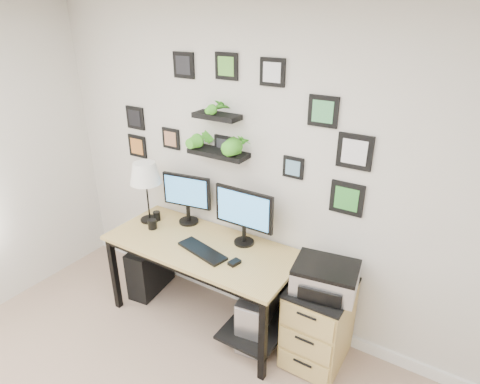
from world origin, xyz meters
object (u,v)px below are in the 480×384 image
Objects in this scene: mug at (152,224)px; pc_tower_grey at (258,315)px; desk at (208,256)px; monitor_left at (187,195)px; table_lamp at (145,174)px; monitor_right at (244,212)px; pc_tower_black at (150,268)px; file_cabinet at (318,323)px; printer at (325,278)px.

pc_tower_grey is at bearing 2.40° from mug.
monitor_left is (-0.35, 0.20, 0.39)m from desk.
pc_tower_grey is (0.84, -0.21, -0.78)m from monitor_left.
monitor_left is 1.17m from pc_tower_grey.
table_lamp is 1.51m from pc_tower_grey.
pc_tower_black is (-0.96, -0.14, -0.80)m from monitor_right.
desk is 1.02m from file_cabinet.
mug is at bearing -38.31° from table_lamp.
monitor_left is at bearing 176.18° from monitor_right.
monitor_right is at bearing -3.82° from monitor_left.
table_lamp is at bearing 36.61° from pc_tower_black.
desk is at bearing 5.09° from mug.
monitor_left is at bearing 173.38° from printer.
desk is 0.89m from table_lamp.
pc_tower_grey is (0.49, -0.01, -0.39)m from desk.
pc_tower_grey is 0.75× the size of file_cabinet.
monitor_left is at bearing 19.09° from pc_tower_black.
table_lamp is at bearing 175.63° from desk.
pc_tower_black is (-0.36, -0.18, -0.78)m from monitor_left.
printer is (1.55, 0.09, -0.02)m from mug.
monitor_left is 1.50m from file_cabinet.
pc_tower_black is (-0.03, -0.03, -0.96)m from table_lamp.
desk is 18.56× the size of mug.
pc_tower_black is at bearing 178.70° from pc_tower_grey.
desk is 3.18× the size of pc_tower_grey.
mug is at bearing -177.60° from pc_tower_grey.
pc_tower_grey is at bearing -13.76° from monitor_left.
monitor_left is at bearing 173.87° from file_cabinet.
mug is 0.13× the size of file_cabinet.
monitor_left is 1.38m from printer.
table_lamp reaches higher than monitor_left.
pc_tower_grey is 1.03× the size of printer.
pc_tower_black is at bearing -179.26° from printer.
printer reaches higher than mug.
monitor_right is at bearing 171.95° from file_cabinet.
monitor_right is 0.80m from printer.
file_cabinet is at bearing 7.48° from pc_tower_grey.
table_lamp is at bearing -173.37° from monitor_right.
table_lamp reaches higher than pc_tower_black.
monitor_right is 1.26m from pc_tower_black.
monitor_left is at bearing 51.51° from mug.
printer is at bearing 2.52° from desk.
table_lamp reaches higher than desk.
monitor_left is 0.88m from pc_tower_black.
monitor_left is 0.68× the size of file_cabinet.
monitor_left is 0.39m from mug.
monitor_left reaches higher than mug.
mug is at bearing -175.98° from file_cabinet.
mug is (0.13, -0.10, -0.40)m from table_lamp.
table_lamp is 1.17× the size of pc_tower_black.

